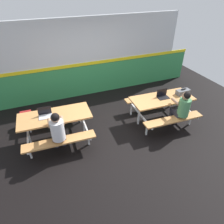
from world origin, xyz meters
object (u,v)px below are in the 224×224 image
(picnic_table_left, at_px, (56,121))
(student_nearer, at_px, (58,130))
(laptop_dark, at_px, (163,96))
(toolbox_grey, at_px, (183,92))
(student_further, at_px, (182,107))
(laptop_silver, at_px, (45,114))
(backpack_dark, at_px, (27,118))
(picnic_table_right, at_px, (162,103))

(picnic_table_left, distance_m, student_nearer, 0.57)
(laptop_dark, height_order, toolbox_grey, laptop_dark)
(picnic_table_left, xyz_separation_m, student_further, (3.18, -0.83, 0.13))
(laptop_silver, distance_m, toolbox_grey, 3.83)
(student_further, bearing_deg, laptop_silver, 165.47)
(student_nearer, bearing_deg, picnic_table_left, 87.86)
(picnic_table_left, height_order, student_further, student_further)
(laptop_dark, bearing_deg, student_nearer, -173.74)
(laptop_silver, relative_size, laptop_dark, 1.00)
(student_further, xyz_separation_m, laptop_dark, (-0.20, 0.60, 0.08))
(student_nearer, bearing_deg, laptop_silver, 107.19)
(toolbox_grey, bearing_deg, picnic_table_left, 175.38)
(student_further, relative_size, laptop_silver, 3.67)
(picnic_table_left, xyz_separation_m, laptop_dark, (2.97, -0.23, 0.21))
(laptop_silver, xyz_separation_m, laptop_dark, (3.18, -0.27, 0.00))
(laptop_dark, bearing_deg, backpack_dark, 162.71)
(student_further, bearing_deg, picnic_table_left, 165.35)
(student_nearer, xyz_separation_m, laptop_dark, (3.00, 0.33, 0.08))
(student_nearer, bearing_deg, student_further, -4.91)
(laptop_silver, height_order, toolbox_grey, laptop_silver)
(student_further, height_order, laptop_silver, student_further)
(picnic_table_right, bearing_deg, picnic_table_left, 174.88)
(backpack_dark, bearing_deg, laptop_silver, -60.00)
(picnic_table_left, bearing_deg, picnic_table_right, -5.12)
(picnic_table_left, distance_m, backpack_dark, 1.22)
(student_nearer, distance_m, laptop_dark, 3.01)
(picnic_table_right, height_order, laptop_dark, laptop_dark)
(student_nearer, xyz_separation_m, student_further, (3.20, -0.27, 0.00))
(laptop_silver, bearing_deg, laptop_dark, -4.92)
(student_further, bearing_deg, picnic_table_right, 112.22)
(picnic_table_left, relative_size, toolbox_grey, 4.47)
(backpack_dark, bearing_deg, picnic_table_right, -17.93)
(picnic_table_right, distance_m, laptop_dark, 0.22)
(laptop_silver, height_order, backpack_dark, laptop_silver)
(picnic_table_right, height_order, student_further, student_further)
(picnic_table_right, xyz_separation_m, laptop_silver, (-3.15, 0.31, 0.21))
(laptop_dark, distance_m, backpack_dark, 3.90)
(picnic_table_left, xyz_separation_m, student_nearer, (-0.02, -0.56, 0.13))
(student_nearer, distance_m, toolbox_grey, 3.64)
(picnic_table_right, height_order, laptop_silver, laptop_silver)
(picnic_table_left, xyz_separation_m, toolbox_grey, (3.61, -0.29, 0.24))
(laptop_dark, distance_m, toolbox_grey, 0.64)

